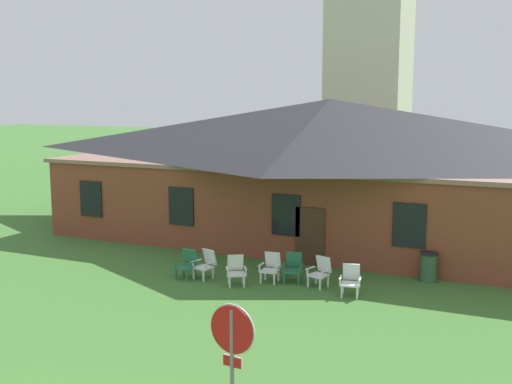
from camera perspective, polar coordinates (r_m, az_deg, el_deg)
brick_building at (r=26.77m, az=6.79°, el=2.34°), size 22.90×10.40×5.91m
dome_tower at (r=41.46m, az=10.49°, el=13.18°), size 5.18×5.18×20.23m
stop_sign at (r=9.78m, az=-2.22°, el=-14.91°), size 0.80×0.13×2.85m
lawn_chair_by_porch at (r=20.76m, az=-6.40°, el=-6.56°), size 0.68×0.71×0.96m
lawn_chair_near_door at (r=20.66m, az=-4.67°, el=-6.61°), size 0.74×0.79×0.96m
lawn_chair_left_end at (r=19.89m, az=-1.87°, el=-7.19°), size 0.84×0.86×0.96m
lawn_chair_middle at (r=20.24m, az=1.40°, el=-6.92°), size 0.67×0.70×0.96m
lawn_chair_right_end at (r=20.24m, az=3.48°, el=-6.93°), size 0.72×0.77×0.96m
lawn_chair_far_side at (r=19.83m, az=5.99°, el=-7.29°), size 0.74×0.79×0.96m
lawn_chair_under_eave at (r=19.07m, az=8.76°, el=-8.00°), size 0.71×0.75×0.96m
trash_bin at (r=20.99m, az=15.70°, el=-6.68°), size 0.56×0.56×0.98m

